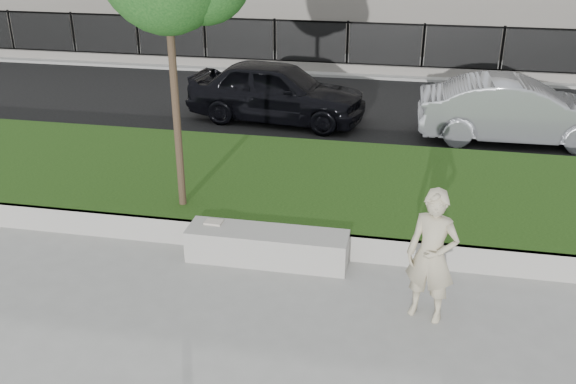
% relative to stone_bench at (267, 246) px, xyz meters
% --- Properties ---
extents(ground, '(90.00, 90.00, 0.00)m').
position_rel_stone_bench_xyz_m(ground, '(0.49, -0.80, -0.24)').
color(ground, gray).
rests_on(ground, ground).
extents(grass_bank, '(34.00, 4.00, 0.40)m').
position_rel_stone_bench_xyz_m(grass_bank, '(0.49, 2.20, -0.04)').
color(grass_bank, black).
rests_on(grass_bank, ground).
extents(grass_kerb, '(34.00, 0.08, 0.40)m').
position_rel_stone_bench_xyz_m(grass_kerb, '(0.49, 0.24, -0.04)').
color(grass_kerb, '#A4A199').
rests_on(grass_kerb, ground).
extents(street, '(34.00, 7.00, 0.04)m').
position_rel_stone_bench_xyz_m(street, '(0.49, 7.70, -0.22)').
color(street, black).
rests_on(street, ground).
extents(far_pavement, '(34.00, 3.00, 0.12)m').
position_rel_stone_bench_xyz_m(far_pavement, '(0.49, 12.20, -0.18)').
color(far_pavement, gray).
rests_on(far_pavement, ground).
extents(iron_fence, '(32.00, 0.30, 1.50)m').
position_rel_stone_bench_xyz_m(iron_fence, '(0.49, 11.20, 0.31)').
color(iron_fence, slate).
rests_on(iron_fence, far_pavement).
extents(stone_bench, '(2.31, 0.58, 0.47)m').
position_rel_stone_bench_xyz_m(stone_bench, '(0.00, 0.00, 0.00)').
color(stone_bench, '#A4A199').
rests_on(stone_bench, ground).
extents(man, '(0.72, 0.59, 1.71)m').
position_rel_stone_bench_xyz_m(man, '(2.25, -0.95, 0.62)').
color(man, '#C2B695').
rests_on(man, ground).
extents(book, '(0.26, 0.19, 0.03)m').
position_rel_stone_bench_xyz_m(book, '(-0.82, 0.11, 0.25)').
color(book, beige).
rests_on(book, stone_bench).
extents(car_dark, '(4.33, 2.20, 1.41)m').
position_rel_stone_bench_xyz_m(car_dark, '(-1.22, 6.38, 0.51)').
color(car_dark, black).
rests_on(car_dark, street).
extents(car_silver, '(4.14, 1.56, 1.35)m').
position_rel_stone_bench_xyz_m(car_silver, '(4.08, 5.95, 0.48)').
color(car_silver, '#96989E').
rests_on(car_silver, street).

